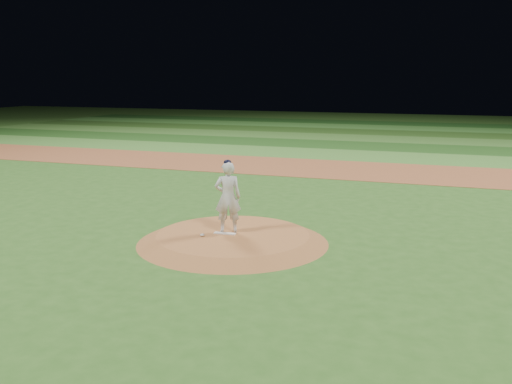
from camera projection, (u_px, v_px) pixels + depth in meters
name	position (u px, v px, depth m)	size (l,w,h in m)	color
ground	(233.00, 242.00, 16.44)	(120.00, 120.00, 0.00)	#2D5A1D
infield_dirt_band	(334.00, 169.00, 29.37)	(70.00, 6.00, 0.02)	brown
outfield_stripe_0	(353.00, 155.00, 34.45)	(70.00, 5.00, 0.02)	#3F792C
outfield_stripe_1	(365.00, 146.00, 39.06)	(70.00, 5.00, 0.02)	#1F4B18
outfield_stripe_2	(376.00, 139.00, 43.68)	(70.00, 5.00, 0.02)	#396D27
outfield_stripe_3	(384.00, 133.00, 48.30)	(70.00, 5.00, 0.02)	#244B18
outfield_stripe_4	(391.00, 128.00, 52.92)	(70.00, 5.00, 0.02)	#38782B
outfield_stripe_5	(396.00, 123.00, 57.54)	(70.00, 5.00, 0.02)	#1B4A17
pitchers_mound	(233.00, 238.00, 16.41)	(5.50, 5.50, 0.25)	#A36232
pitching_rubber	(225.00, 233.00, 16.40)	(0.63, 0.16, 0.03)	white
rosin_bag	(202.00, 235.00, 16.15)	(0.13, 0.13, 0.07)	beige
pitcher_on_mound	(228.00, 197.00, 16.41)	(0.89, 0.76, 2.13)	silver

